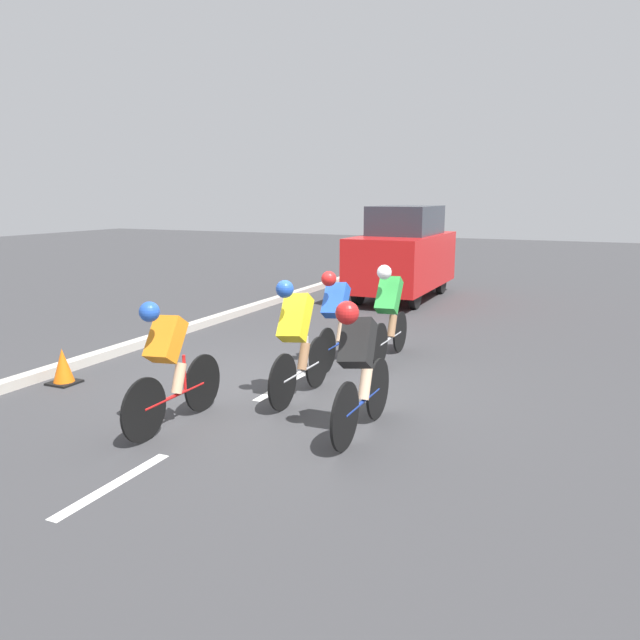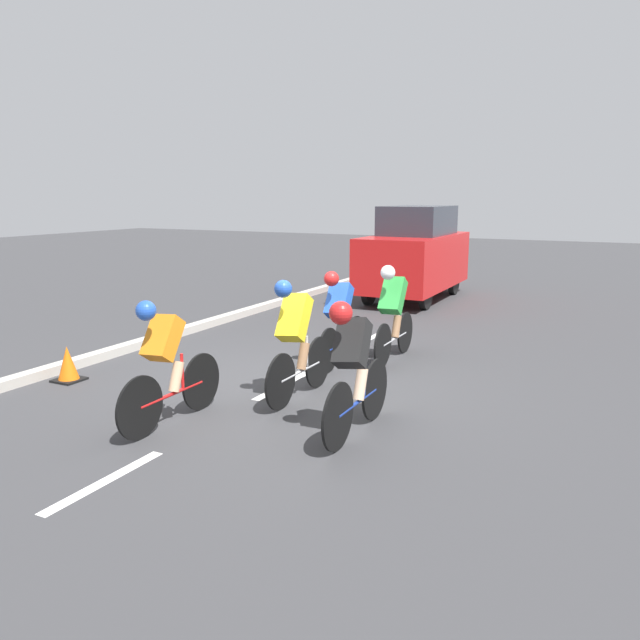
% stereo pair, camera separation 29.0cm
% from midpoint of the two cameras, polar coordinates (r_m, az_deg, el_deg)
% --- Properties ---
extents(ground_plane, '(60.00, 60.00, 0.00)m').
position_cam_midpoint_polar(ground_plane, '(8.54, -4.09, -5.83)').
color(ground_plane, '#38383A').
extents(lane_stripe_near, '(0.12, 1.40, 0.01)m').
position_cam_midpoint_polar(lane_stripe_near, '(6.04, -19.68, -13.98)').
color(lane_stripe_near, white).
rests_on(lane_stripe_near, ground).
extents(lane_stripe_mid, '(0.12, 1.40, 0.01)m').
position_cam_midpoint_polar(lane_stripe_mid, '(8.45, -4.44, -6.00)').
color(lane_stripe_mid, white).
rests_on(lane_stripe_mid, ground).
extents(lane_stripe_far, '(0.12, 1.40, 0.01)m').
position_cam_midpoint_polar(lane_stripe_far, '(11.25, 3.44, -1.57)').
color(lane_stripe_far, white).
rests_on(lane_stripe_far, ground).
extents(curb, '(0.20, 27.09, 0.14)m').
position_cam_midpoint_polar(curb, '(10.31, -20.25, -3.09)').
color(curb, '#B7B2A8').
rests_on(curb, ground).
extents(cyclist_orange, '(0.35, 1.72, 1.44)m').
position_cam_midpoint_polar(cyclist_orange, '(6.99, -14.83, -3.69)').
color(cyclist_orange, black).
rests_on(cyclist_orange, ground).
extents(cyclist_yellow, '(0.37, 1.68, 1.54)m').
position_cam_midpoint_polar(cyclist_yellow, '(7.68, -3.21, -1.59)').
color(cyclist_yellow, black).
rests_on(cyclist_yellow, ground).
extents(cyclist_green, '(0.33, 1.67, 1.51)m').
position_cam_midpoint_polar(cyclist_green, '(9.57, 5.47, 0.91)').
color(cyclist_green, black).
rests_on(cyclist_green, ground).
extents(cyclist_black, '(0.38, 1.70, 1.49)m').
position_cam_midpoint_polar(cyclist_black, '(6.52, 2.26, -4.06)').
color(cyclist_black, black).
rests_on(cyclist_black, ground).
extents(cyclist_blue, '(0.35, 1.65, 1.45)m').
position_cam_midpoint_polar(cyclist_blue, '(9.21, 0.63, 0.38)').
color(cyclist_blue, black).
rests_on(cyclist_blue, ground).
extents(support_car, '(1.70, 3.93, 2.26)m').
position_cam_midpoint_polar(support_car, '(15.39, 7.09, 6.07)').
color(support_car, black).
rests_on(support_car, ground).
extents(traffic_cone, '(0.36, 0.36, 0.49)m').
position_cam_midpoint_polar(traffic_cone, '(9.19, -23.29, -3.97)').
color(traffic_cone, black).
rests_on(traffic_cone, ground).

